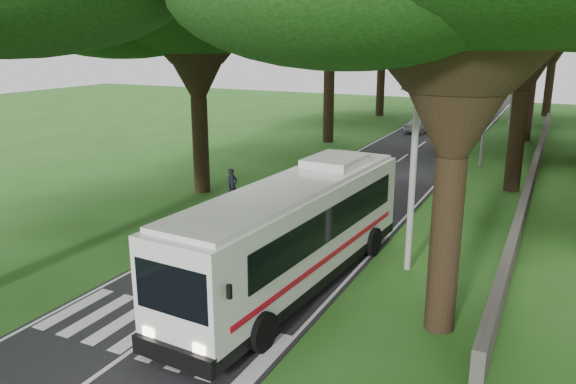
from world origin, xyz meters
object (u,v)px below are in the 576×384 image
pole_near (414,162)px  distant_car_a (421,125)px  pole_mid (486,105)px  pole_far (513,84)px  coach_bus (296,231)px  distant_car_b (446,103)px  pedestrian (232,186)px  distant_car_c (474,107)px

pole_near → distant_car_a: size_ratio=1.92×
pole_mid → pole_far: size_ratio=1.00×
pole_far → coach_bus: (-3.26, -43.11, -2.14)m
coach_bus → distant_car_a: (-3.81, 35.37, -1.30)m
distant_car_b → pole_mid: bearing=-72.6°
pole_far → pedestrian: pole_far is taller
coach_bus → distant_car_b: (-5.24, 54.93, -1.31)m
pole_near → distant_car_c: pole_near is taller
pole_mid → distant_car_a: 14.56m
pedestrian → pole_near: bearing=-100.4°
distant_car_b → distant_car_c: size_ratio=0.87×
distant_car_a → pedestrian: size_ratio=2.22×
coach_bus → distant_car_a: size_ratio=3.12×
pole_far → pedestrian: 36.99m
pole_near → pole_mid: size_ratio=1.00×
pole_near → pole_mid: same height
pole_near → pole_far: same height
distant_car_a → distant_car_c: 16.72m
pole_far → pedestrian: bearing=-106.9°
pole_near → distant_car_c: size_ratio=1.67×
distant_car_c → pedestrian: pedestrian is taller
pole_mid → pedestrian: 18.92m
coach_bus → pedestrian: coach_bus is taller
pole_mid → pedestrian: (-10.70, -15.26, -3.24)m
distant_car_c → coach_bus: bearing=74.7°
coach_bus → distant_car_a: 35.60m
pole_far → distant_car_a: bearing=-132.4°
distant_car_c → pole_near: bearing=78.6°
pole_mid → coach_bus: pole_mid is taller
coach_bus → pole_far: bearing=89.7°
pole_near → distant_car_b: bearing=99.3°
pole_near → distant_car_a: (-7.07, 32.26, -3.44)m
pole_near → pole_mid: 20.00m
pole_near → coach_bus: size_ratio=0.62×
distant_car_b → pedestrian: (-2.20, -47.08, 0.21)m
coach_bus → distant_car_b: 55.19m
pole_far → distant_car_c: pole_far is taller
pole_mid → distant_car_c: pole_mid is taller
pole_near → coach_bus: bearing=-136.3°
distant_car_a → distant_car_b: (-1.43, 19.56, -0.02)m
pole_far → pole_mid: bearing=-90.0°
pole_mid → distant_car_b: size_ratio=1.90×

